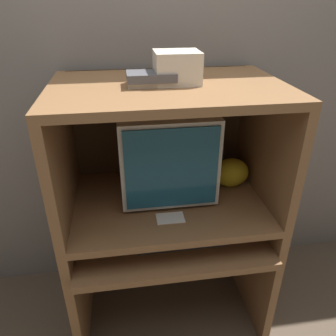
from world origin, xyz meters
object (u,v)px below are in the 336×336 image
object	(u,v)px
keyboard	(180,238)
book_stack	(151,78)
crt_monitor	(166,151)
storage_box	(177,67)
snack_bag	(231,172)
mouse	(237,235)

from	to	relation	value
keyboard	book_stack	bearing A→B (deg)	130.64
crt_monitor	storage_box	xyz separation A→B (m)	(0.04, -0.07, 0.41)
keyboard	snack_bag	world-z (taller)	snack_bag
keyboard	mouse	xyz separation A→B (m)	(0.27, -0.02, 0.00)
crt_monitor	book_stack	world-z (taller)	book_stack
crt_monitor	snack_bag	bearing A→B (deg)	0.37
crt_monitor	storage_box	size ratio (longest dim) A/B	2.43
storage_box	keyboard	bearing A→B (deg)	-89.56
keyboard	book_stack	size ratio (longest dim) A/B	2.16
crt_monitor	storage_box	bearing A→B (deg)	-62.46
book_stack	mouse	bearing A→B (deg)	-21.27
mouse	snack_bag	size ratio (longest dim) A/B	0.35
crt_monitor	mouse	bearing A→B (deg)	-37.73
crt_monitor	keyboard	bearing A→B (deg)	-80.07
mouse	keyboard	bearing A→B (deg)	175.90
snack_bag	mouse	bearing A→B (deg)	-97.03
book_stack	storage_box	xyz separation A→B (m)	(0.11, 0.02, 0.04)
snack_bag	book_stack	size ratio (longest dim) A/B	0.94
crt_monitor	book_stack	bearing A→B (deg)	-128.59
mouse	snack_bag	world-z (taller)	snack_bag
keyboard	snack_bag	xyz separation A→B (m)	(0.30, 0.22, 0.21)
crt_monitor	mouse	world-z (taller)	crt_monitor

